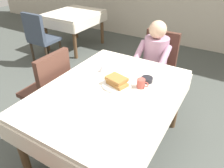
% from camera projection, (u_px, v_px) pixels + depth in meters
% --- Properties ---
extents(ground_plane, '(14.00, 14.00, 0.00)m').
position_uv_depth(ground_plane, '(110.00, 147.00, 2.32)').
color(ground_plane, '#474C47').
extents(dining_table_main, '(1.12, 1.52, 0.74)m').
position_uv_depth(dining_table_main, '(109.00, 98.00, 1.97)').
color(dining_table_main, silver).
rests_on(dining_table_main, ground).
extents(chair_diner, '(0.44, 0.45, 0.93)m').
position_uv_depth(chair_diner, '(157.00, 63.00, 2.87)').
color(chair_diner, '#4C2D23').
rests_on(chair_diner, ground).
extents(diner_person, '(0.40, 0.43, 1.12)m').
position_uv_depth(diner_person, '(154.00, 57.00, 2.69)').
color(diner_person, '#B2849E').
rests_on(diner_person, ground).
extents(chair_left_side, '(0.45, 0.44, 0.93)m').
position_uv_depth(chair_left_side, '(50.00, 86.00, 2.37)').
color(chair_left_side, '#4C2D23').
rests_on(chair_left_side, ground).
extents(plate_breakfast, '(0.28, 0.28, 0.02)m').
position_uv_depth(plate_breakfast, '(117.00, 85.00, 1.99)').
color(plate_breakfast, white).
rests_on(plate_breakfast, dining_table_main).
extents(breakfast_stack, '(0.23, 0.19, 0.06)m').
position_uv_depth(breakfast_stack, '(117.00, 81.00, 1.97)').
color(breakfast_stack, '#A36B33').
rests_on(breakfast_stack, plate_breakfast).
extents(cup_coffee, '(0.11, 0.08, 0.08)m').
position_uv_depth(cup_coffee, '(141.00, 83.00, 1.94)').
color(cup_coffee, '#B24C42').
rests_on(cup_coffee, dining_table_main).
extents(bowl_butter, '(0.11, 0.11, 0.04)m').
position_uv_depth(bowl_butter, '(147.00, 80.00, 2.04)').
color(bowl_butter, black).
rests_on(bowl_butter, dining_table_main).
extents(syrup_pitcher, '(0.08, 0.08, 0.07)m').
position_uv_depth(syrup_pitcher, '(102.00, 68.00, 2.20)').
color(syrup_pitcher, silver).
rests_on(syrup_pitcher, dining_table_main).
extents(fork_left_of_plate, '(0.03, 0.18, 0.00)m').
position_uv_depth(fork_left_of_plate, '(99.00, 81.00, 2.06)').
color(fork_left_of_plate, silver).
rests_on(fork_left_of_plate, dining_table_main).
extents(knife_right_of_plate, '(0.04, 0.20, 0.00)m').
position_uv_depth(knife_right_of_plate, '(135.00, 92.00, 1.89)').
color(knife_right_of_plate, silver).
rests_on(knife_right_of_plate, dining_table_main).
extents(spoon_near_edge, '(0.15, 0.02, 0.00)m').
position_uv_depth(spoon_near_edge, '(94.00, 102.00, 1.77)').
color(spoon_near_edge, silver).
rests_on(spoon_near_edge, dining_table_main).
extents(napkin_folded, '(0.18, 0.13, 0.01)m').
position_uv_depth(napkin_folded, '(88.00, 83.00, 2.02)').
color(napkin_folded, white).
rests_on(napkin_folded, dining_table_main).
extents(background_table_far, '(0.92, 1.12, 0.74)m').
position_uv_depth(background_table_far, '(74.00, 18.00, 4.42)').
color(background_table_far, silver).
rests_on(background_table_far, ground).
extents(background_chair_empty, '(0.44, 0.45, 0.93)m').
position_uv_depth(background_chair_empty, '(40.00, 36.00, 3.78)').
color(background_chair_empty, '#384251').
rests_on(background_chair_empty, ground).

